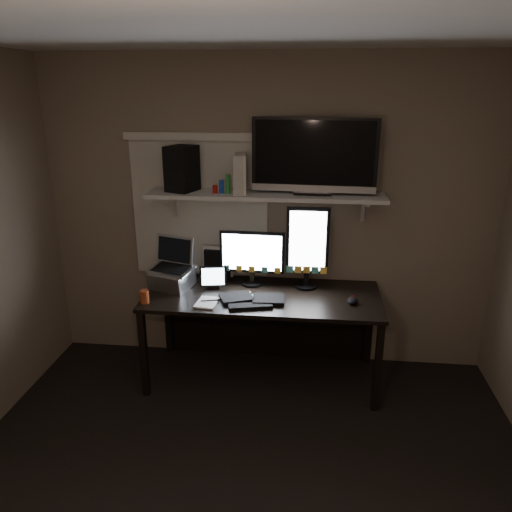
# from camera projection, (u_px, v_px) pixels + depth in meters

# --- Properties ---
(ceiling) EXTENTS (3.60, 3.60, 0.00)m
(ceiling) POSITION_uv_depth(u_px,v_px,m) (229.00, 18.00, 1.92)
(ceiling) COLOR silver
(ceiling) RESTS_ON back_wall
(back_wall) EXTENTS (3.60, 0.00, 3.60)m
(back_wall) POSITION_uv_depth(u_px,v_px,m) (267.00, 217.00, 4.01)
(back_wall) COLOR #746753
(back_wall) RESTS_ON floor
(window_blinds) EXTENTS (1.10, 0.02, 1.10)m
(window_blinds) POSITION_uv_depth(u_px,v_px,m) (200.00, 209.00, 4.04)
(window_blinds) COLOR silver
(window_blinds) RESTS_ON back_wall
(desk) EXTENTS (1.80, 0.75, 0.73)m
(desk) POSITION_uv_depth(u_px,v_px,m) (264.00, 309.00, 4.00)
(desk) COLOR black
(desk) RESTS_ON floor
(wall_shelf) EXTENTS (1.80, 0.35, 0.03)m
(wall_shelf) POSITION_uv_depth(u_px,v_px,m) (266.00, 195.00, 3.78)
(wall_shelf) COLOR beige
(wall_shelf) RESTS_ON back_wall
(monitor_landscape) EXTENTS (0.52, 0.08, 0.45)m
(monitor_landscape) POSITION_uv_depth(u_px,v_px,m) (252.00, 258.00, 3.95)
(monitor_landscape) COLOR black
(monitor_landscape) RESTS_ON desk
(monitor_portrait) EXTENTS (0.33, 0.06, 0.66)m
(monitor_portrait) POSITION_uv_depth(u_px,v_px,m) (307.00, 247.00, 3.87)
(monitor_portrait) COLOR black
(monitor_portrait) RESTS_ON desk
(keyboard) EXTENTS (0.52, 0.30, 0.03)m
(keyboard) POSITION_uv_depth(u_px,v_px,m) (252.00, 299.00, 3.72)
(keyboard) COLOR black
(keyboard) RESTS_ON desk
(mouse) EXTENTS (0.10, 0.13, 0.04)m
(mouse) POSITION_uv_depth(u_px,v_px,m) (352.00, 301.00, 3.67)
(mouse) COLOR black
(mouse) RESTS_ON desk
(notepad) EXTENTS (0.17, 0.22, 0.01)m
(notepad) POSITION_uv_depth(u_px,v_px,m) (207.00, 302.00, 3.68)
(notepad) COLOR silver
(notepad) RESTS_ON desk
(tablet) EXTENTS (0.22, 0.13, 0.18)m
(tablet) POSITION_uv_depth(u_px,v_px,m) (214.00, 277.00, 3.92)
(tablet) COLOR black
(tablet) RESTS_ON desk
(file_sorter) EXTENTS (0.22, 0.12, 0.27)m
(file_sorter) POSITION_uv_depth(u_px,v_px,m) (218.00, 263.00, 4.12)
(file_sorter) COLOR black
(file_sorter) RESTS_ON desk
(laptop) EXTENTS (0.41, 0.37, 0.38)m
(laptop) POSITION_uv_depth(u_px,v_px,m) (171.00, 265.00, 3.91)
(laptop) COLOR #B1B1B6
(laptop) RESTS_ON desk
(cup) EXTENTS (0.08, 0.08, 0.10)m
(cup) POSITION_uv_depth(u_px,v_px,m) (144.00, 297.00, 3.67)
(cup) COLOR #983B1B
(cup) RESTS_ON desk
(sticky_notes) EXTENTS (0.34, 0.27, 0.00)m
(sticky_notes) POSITION_uv_depth(u_px,v_px,m) (244.00, 297.00, 3.78)
(sticky_notes) COLOR yellow
(sticky_notes) RESTS_ON desk
(tv) EXTENTS (0.93, 0.23, 0.55)m
(tv) POSITION_uv_depth(u_px,v_px,m) (314.00, 157.00, 3.66)
(tv) COLOR black
(tv) RESTS_ON wall_shelf
(game_console) EXTENTS (0.11, 0.25, 0.29)m
(game_console) POSITION_uv_depth(u_px,v_px,m) (241.00, 174.00, 3.74)
(game_console) COLOR beige
(game_console) RESTS_ON wall_shelf
(speaker) EXTENTS (0.25, 0.28, 0.34)m
(speaker) POSITION_uv_depth(u_px,v_px,m) (182.00, 169.00, 3.80)
(speaker) COLOR black
(speaker) RESTS_ON wall_shelf
(bottles) EXTENTS (0.22, 0.06, 0.14)m
(bottles) POSITION_uv_depth(u_px,v_px,m) (221.00, 184.00, 3.75)
(bottles) COLOR #A50F0C
(bottles) RESTS_ON wall_shelf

